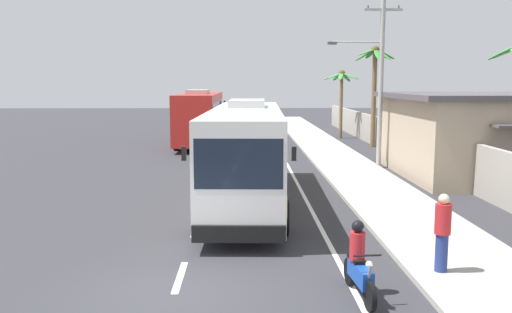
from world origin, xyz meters
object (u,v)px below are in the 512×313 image
object	(u,v)px
coach_bus_far_lane	(200,116)
pedestrian_near_kerb	(442,231)
palm_second	(375,77)
utility_pole_mid	(379,75)
palm_nearest	(341,87)
motorcycle_beside_bus	(359,266)
coach_bus_foreground	(246,150)

from	to	relation	value
coach_bus_far_lane	pedestrian_near_kerb	world-z (taller)	coach_bus_far_lane
coach_bus_far_lane	palm_second	distance (m)	12.33
pedestrian_near_kerb	utility_pole_mid	distance (m)	16.29
utility_pole_mid	palm_nearest	distance (m)	14.69
motorcycle_beside_bus	coach_bus_foreground	bearing A→B (deg)	104.40
pedestrian_near_kerb	palm_second	size ratio (longest dim) A/B	0.26
coach_bus_foreground	palm_nearest	size ratio (longest dim) A/B	2.37
pedestrian_near_kerb	coach_bus_foreground	bearing A→B (deg)	-93.17
utility_pole_mid	palm_second	world-z (taller)	utility_pole_mid
coach_bus_foreground	palm_second	bearing A→B (deg)	62.68
motorcycle_beside_bus	pedestrian_near_kerb	world-z (taller)	pedestrian_near_kerb
coach_bus_far_lane	motorcycle_beside_bus	distance (m)	28.20
coach_bus_far_lane	utility_pole_mid	xyz separation A→B (m)	(9.92, -10.89, 2.71)
coach_bus_far_lane	pedestrian_near_kerb	distance (m)	27.66
motorcycle_beside_bus	pedestrian_near_kerb	bearing A→B (deg)	26.43
coach_bus_far_lane	pedestrian_near_kerb	bearing A→B (deg)	-74.16
motorcycle_beside_bus	palm_second	xyz separation A→B (m)	(6.43, 25.74, 4.10)
pedestrian_near_kerb	utility_pole_mid	size ratio (longest dim) A/B	0.20
coach_bus_foreground	pedestrian_near_kerb	xyz separation A→B (m)	(4.38, -7.84, -0.85)
coach_bus_foreground	utility_pole_mid	xyz separation A→B (m)	(6.76, 7.86, 2.79)
coach_bus_foreground	palm_second	distance (m)	19.18
coach_bus_foreground	pedestrian_near_kerb	distance (m)	9.02
coach_bus_far_lane	motorcycle_beside_bus	size ratio (longest dim) A/B	6.11
motorcycle_beside_bus	pedestrian_near_kerb	xyz separation A→B (m)	(2.10, 1.04, 0.44)
motorcycle_beside_bus	palm_nearest	xyz separation A→B (m)	(5.24, 31.40, 3.38)
pedestrian_near_kerb	utility_pole_mid	xyz separation A→B (m)	(2.38, 15.70, 3.64)
coach_bus_foreground	palm_second	xyz separation A→B (m)	(8.71, 16.86, 2.81)
utility_pole_mid	palm_second	xyz separation A→B (m)	(1.95, 9.00, 0.02)
motorcycle_beside_bus	palm_second	distance (m)	26.85
utility_pole_mid	motorcycle_beside_bus	bearing A→B (deg)	-104.98
utility_pole_mid	palm_second	bearing A→B (deg)	77.77
coach_bus_far_lane	palm_nearest	distance (m)	11.50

